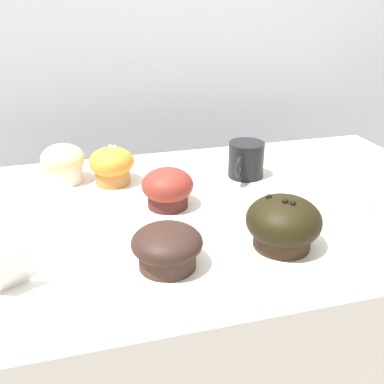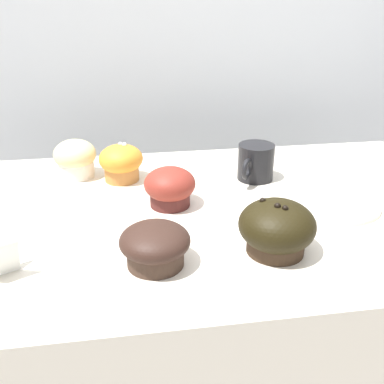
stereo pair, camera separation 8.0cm
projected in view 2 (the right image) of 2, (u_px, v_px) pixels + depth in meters
wall_back at (184, 136)px, 1.41m from camera, size 3.20×0.10×1.80m
muffin_front_center at (170, 187)px, 0.84m from camera, size 0.10×0.10×0.07m
muffin_back_left at (121, 162)px, 0.95m from camera, size 0.09×0.09×0.08m
muffin_back_right at (277, 228)px, 0.69m from camera, size 0.12×0.12×0.09m
muffin_front_right at (155, 245)px, 0.66m from camera, size 0.11×0.11×0.06m
muffin_back_center at (75, 158)px, 0.97m from camera, size 0.09×0.09×0.08m
coffee_cup at (256, 161)px, 0.96m from camera, size 0.09×0.10×0.08m
serving_plate at (331, 202)px, 0.86m from camera, size 0.18×0.18×0.01m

